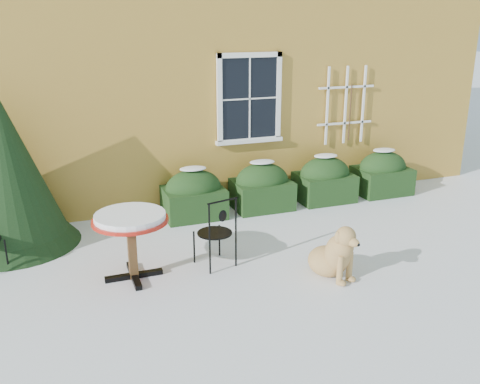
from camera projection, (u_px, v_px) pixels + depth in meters
name	position (u px, v px, depth m)	size (l,w,h in m)	color
ground	(265.00, 275.00, 7.35)	(80.00, 80.00, 0.00)	white
house	(152.00, 24.00, 12.59)	(12.40, 8.40, 6.40)	gold
hedge_row	(294.00, 184.00, 10.04)	(4.95, 0.80, 0.91)	black
evergreen_shrub	(6.00, 184.00, 8.06)	(2.03, 2.03, 2.46)	black
bistro_table	(131.00, 225.00, 7.04)	(1.01, 1.01, 0.93)	black
patio_chair_near	(216.00, 232.00, 7.48)	(0.56, 0.56, 1.04)	black
dog	(335.00, 255.00, 7.21)	(0.65, 0.91, 0.81)	tan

